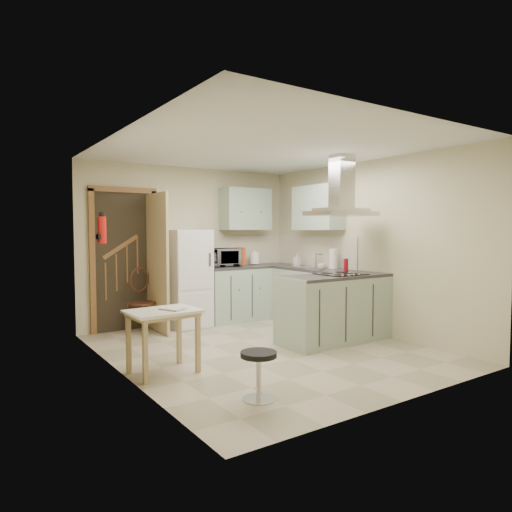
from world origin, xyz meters
TOP-DOWN VIEW (x-y plane):
  - floor at (0.00, 0.00)m, footprint 4.20×4.20m
  - ceiling at (0.00, 0.00)m, footprint 4.20×4.20m
  - back_wall at (0.00, 2.10)m, footprint 3.60×0.00m
  - left_wall at (-1.80, 0.00)m, footprint 0.00×4.20m
  - right_wall at (1.80, 0.00)m, footprint 0.00×4.20m
  - doorway at (-1.10, 2.07)m, footprint 1.10×0.12m
  - fridge at (-0.20, 1.80)m, footprint 0.60×0.60m
  - counter_back at (0.66, 1.80)m, footprint 1.08×0.60m
  - counter_right at (1.50, 1.12)m, footprint 0.60×1.95m
  - splashback at (0.96, 2.09)m, footprint 1.68×0.02m
  - wall_cabinet_back at (0.95, 1.93)m, footprint 0.85×0.35m
  - wall_cabinet_right at (1.62, 0.85)m, footprint 0.35×0.90m
  - peninsula at (1.02, -0.18)m, footprint 1.55×0.65m
  - hob at (1.12, -0.18)m, footprint 0.58×0.50m
  - extractor_hood at (1.12, -0.18)m, footprint 0.90×0.55m
  - sink at (1.50, 0.95)m, footprint 0.45×0.40m
  - fire_extinguisher at (-1.74, 0.90)m, footprint 0.10×0.10m
  - drop_leaf_table at (-1.42, -0.16)m, footprint 0.74×0.58m
  - bentwood_chair at (-0.93, 1.80)m, footprint 0.50×0.50m
  - stool at (-1.02, -1.35)m, footprint 0.37×0.37m
  - microwave at (0.47, 1.88)m, footprint 0.58×0.44m
  - kettle at (1.09, 1.86)m, footprint 0.20×0.20m
  - cereal_box at (0.87, 1.98)m, footprint 0.13×0.21m
  - soap_bottle at (1.58, 1.31)m, footprint 0.11×0.11m
  - paper_towel at (1.63, 0.49)m, footprint 0.14×0.14m
  - cup at (1.36, 0.46)m, footprint 0.15×0.15m
  - red_bottle at (1.42, 0.02)m, footprint 0.07×0.07m
  - book at (-1.41, -0.23)m, footprint 0.28×0.31m

SIDE VIEW (x-z plane):
  - floor at x=0.00m, z-range 0.00..0.00m
  - stool at x=-1.02m, z-range 0.00..0.43m
  - drop_leaf_table at x=-1.42m, z-range 0.00..0.67m
  - bentwood_chair at x=-0.93m, z-range 0.00..0.85m
  - counter_back at x=0.66m, z-range 0.00..0.90m
  - counter_right at x=1.50m, z-range 0.00..0.90m
  - peninsula at x=1.02m, z-range 0.00..0.90m
  - book at x=-1.41m, z-range 0.67..0.78m
  - fridge at x=-0.20m, z-range 0.00..1.50m
  - sink at x=1.50m, z-range 0.90..0.91m
  - hob at x=1.12m, z-range 0.90..0.91m
  - cup at x=1.36m, z-range 0.90..0.99m
  - red_bottle at x=1.42m, z-range 0.90..1.09m
  - soap_bottle at x=1.58m, z-range 0.90..1.10m
  - kettle at x=1.09m, z-range 0.90..1.14m
  - microwave at x=0.47m, z-range 0.90..1.20m
  - cereal_box at x=0.87m, z-range 0.90..1.20m
  - doorway at x=-1.10m, z-range 0.00..2.10m
  - paper_towel at x=1.63m, z-range 0.90..1.22m
  - splashback at x=0.96m, z-range 0.90..1.40m
  - back_wall at x=0.00m, z-range -0.55..3.05m
  - left_wall at x=-1.80m, z-range -0.85..3.35m
  - right_wall at x=1.80m, z-range -0.85..3.35m
  - fire_extinguisher at x=-1.74m, z-range 1.34..1.66m
  - extractor_hood at x=1.12m, z-range 1.67..1.77m
  - wall_cabinet_back at x=0.95m, z-range 1.50..2.20m
  - wall_cabinet_right at x=1.62m, z-range 1.50..2.20m
  - ceiling at x=0.00m, z-range 2.50..2.50m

